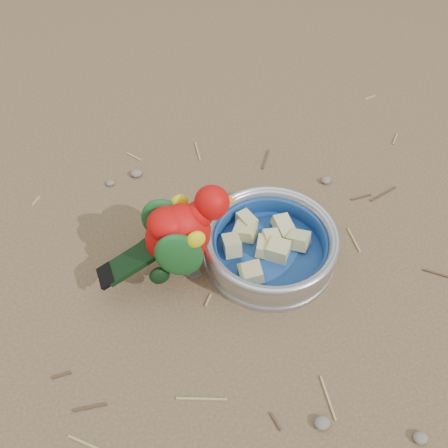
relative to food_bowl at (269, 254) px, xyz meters
name	(u,v)px	position (x,y,z in m)	size (l,w,h in m)	color
ground	(245,299)	(-0.06, -0.07, -0.01)	(60.00, 60.00, 0.00)	brown
food_bowl	(269,254)	(0.00, 0.00, 0.00)	(0.22, 0.22, 0.02)	#B2B2BA
bowl_wall	(270,243)	(0.00, 0.00, 0.03)	(0.22, 0.22, 0.04)	#B2B2BA
fruit_wedges	(270,246)	(0.00, 0.00, 0.02)	(0.13, 0.13, 0.03)	#C7C183
lory_parrot	(181,240)	(-0.14, 0.01, 0.07)	(0.10, 0.20, 0.17)	#BF0A09
ground_debris	(218,296)	(-0.10, -0.05, -0.01)	(0.90, 0.80, 0.01)	#9F9252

